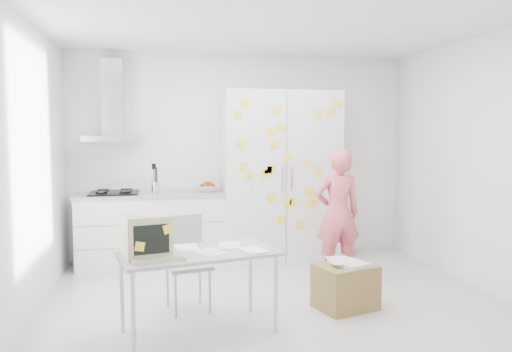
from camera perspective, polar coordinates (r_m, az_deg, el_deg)
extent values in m
cube|color=silver|center=(5.05, 2.35, -14.48)|extent=(4.50, 4.00, 0.02)
cube|color=white|center=(6.73, -1.63, 2.26)|extent=(4.50, 0.02, 2.70)
cube|color=white|center=(4.77, -24.87, 0.63)|extent=(0.02, 4.00, 2.70)
cube|color=white|center=(5.74, 24.81, 1.31)|extent=(0.02, 4.00, 2.70)
cube|color=white|center=(4.87, 2.47, 17.16)|extent=(4.50, 4.00, 0.02)
cube|color=white|center=(6.45, -11.79, -6.13)|extent=(1.80, 0.60, 0.88)
cube|color=gray|center=(6.12, -11.83, -5.39)|extent=(1.76, 0.01, 0.01)
cube|color=gray|center=(6.18, -11.79, -7.94)|extent=(1.76, 0.01, 0.01)
cube|color=#9E9E99|center=(6.37, -11.86, -2.06)|extent=(1.84, 0.63, 0.04)
cube|color=black|center=(6.39, -15.91, -1.91)|extent=(0.58, 0.50, 0.03)
cylinder|color=black|center=(6.28, -17.27, -1.78)|extent=(0.14, 0.14, 0.02)
cylinder|color=black|center=(6.26, -14.72, -1.75)|extent=(0.14, 0.14, 0.02)
cylinder|color=black|center=(6.52, -17.06, -1.53)|extent=(0.14, 0.14, 0.02)
cylinder|color=black|center=(6.50, -14.60, -1.50)|extent=(0.14, 0.14, 0.02)
cylinder|color=silver|center=(6.36, -11.43, -1.25)|extent=(0.10, 0.10, 0.14)
cylinder|color=black|center=(6.36, -11.58, -0.35)|extent=(0.01, 0.01, 0.30)
cylinder|color=black|center=(6.34, -11.28, -0.36)|extent=(0.01, 0.01, 0.30)
cylinder|color=black|center=(6.37, -11.40, -0.34)|extent=(0.01, 0.01, 0.30)
cube|color=black|center=(6.35, -11.60, 1.09)|extent=(0.05, 0.01, 0.07)
imported|color=white|center=(6.40, -5.59, -1.43)|extent=(0.31, 0.31, 0.08)
sphere|color=#B2140F|center=(6.41, -6.14, -1.18)|extent=(0.08, 0.08, 0.08)
sphere|color=#B2140F|center=(6.35, -5.28, -1.23)|extent=(0.08, 0.08, 0.08)
sphere|color=#B2140F|center=(6.44, -5.01, -1.14)|extent=(0.08, 0.08, 0.08)
cylinder|color=yellow|center=(6.41, -5.79, -0.77)|extent=(0.09, 0.17, 0.10)
cylinder|color=yellow|center=(6.41, -5.57, -0.77)|extent=(0.04, 0.17, 0.10)
cylinder|color=yellow|center=(6.41, -5.35, -0.77)|extent=(0.08, 0.17, 0.10)
cube|color=silver|center=(6.40, -16.02, 4.16)|extent=(0.70, 0.48, 0.07)
cube|color=silver|center=(6.53, -16.04, 8.57)|extent=(0.26, 0.24, 0.95)
cube|color=silver|center=(6.52, 2.76, -0.03)|extent=(1.50, 0.65, 2.20)
cube|color=slate|center=(6.20, 3.50, -0.30)|extent=(0.01, 0.01, 2.16)
cube|color=silver|center=(6.18, 2.98, -0.32)|extent=(0.02, 0.02, 0.30)
cube|color=silver|center=(6.21, 4.06, -0.30)|extent=(0.02, 0.02, 0.30)
cube|color=yellow|center=(6.30, 7.21, 7.07)|extent=(0.10, 0.00, 0.10)
cube|color=yellow|center=(6.35, 8.49, 7.26)|extent=(0.12, 0.00, 0.12)
cube|color=yellow|center=(6.41, 9.28, -0.61)|extent=(0.12, 0.00, 0.12)
cube|color=yellow|center=(6.14, 1.40, 0.70)|extent=(0.10, 0.00, 0.10)
cube|color=yellow|center=(6.19, 3.62, 2.04)|extent=(0.12, 0.00, 0.12)
cube|color=yellow|center=(6.33, 6.77, -2.43)|extent=(0.12, 0.00, 0.12)
cube|color=yellow|center=(6.18, 1.72, -2.48)|extent=(0.10, 0.00, 0.10)
cube|color=yellow|center=(6.15, 2.36, 7.59)|extent=(0.12, 0.00, 0.12)
cube|color=yellow|center=(6.26, 4.31, -2.93)|extent=(0.12, 0.00, 0.12)
cube|color=yellow|center=(6.31, 7.10, 0.59)|extent=(0.12, 0.00, 0.12)
cube|color=yellow|center=(6.30, 6.03, -1.70)|extent=(0.10, 0.00, 0.10)
cube|color=yellow|center=(6.12, 1.61, 5.15)|extent=(0.12, 0.00, 0.12)
cube|color=yellow|center=(6.10, -0.68, 0.07)|extent=(0.10, 0.00, 0.10)
cube|color=yellow|center=(6.07, -1.52, 1.10)|extent=(0.10, 0.00, 0.10)
cube|color=yellow|center=(6.05, -2.11, 7.04)|extent=(0.11, 0.00, 0.11)
cube|color=yellow|center=(6.25, 2.86, -5.00)|extent=(0.10, 0.00, 0.10)
cube|color=yellow|center=(6.14, 1.72, 0.76)|extent=(0.11, 0.00, 0.11)
cube|color=yellow|center=(6.42, 8.12, -4.71)|extent=(0.11, 0.00, 0.11)
cube|color=yellow|center=(6.38, 9.20, 8.12)|extent=(0.10, 0.00, 0.10)
cube|color=yellow|center=(6.14, 2.02, 3.62)|extent=(0.10, 0.00, 0.10)
cube|color=yellow|center=(6.13, 0.96, 0.22)|extent=(0.11, 0.00, 0.11)
cube|color=yellow|center=(6.33, 5.05, -5.53)|extent=(0.10, 0.00, 0.10)
cube|color=yellow|center=(6.07, -1.21, 8.35)|extent=(0.10, 0.00, 0.10)
cube|color=yellow|center=(6.05, -1.80, 3.75)|extent=(0.12, 0.00, 0.12)
cube|color=yellow|center=(6.33, 6.17, -3.24)|extent=(0.11, 0.00, 0.11)
cube|color=yellow|center=(6.16, 2.85, 5.57)|extent=(0.11, 0.00, 0.11)
cube|color=yellow|center=(6.26, 5.87, 1.40)|extent=(0.11, 0.00, 0.11)
cube|color=yellow|center=(6.24, 3.66, -3.05)|extent=(0.11, 0.00, 0.11)
imported|color=#E05766|center=(5.82, 9.31, -4.28)|extent=(0.54, 0.36, 1.48)
cube|color=#A3A8AD|center=(4.20, -6.62, -8.77)|extent=(1.39, 0.90, 0.03)
cylinder|color=#B8B8BD|center=(3.93, -13.84, -15.19)|extent=(0.04, 0.04, 0.66)
cylinder|color=#B8B8BD|center=(4.27, 2.25, -13.37)|extent=(0.04, 0.04, 0.66)
cylinder|color=#B8B8BD|center=(4.42, -15.08, -12.89)|extent=(0.04, 0.04, 0.66)
cylinder|color=#B8B8BD|center=(4.73, -0.64, -11.52)|extent=(0.04, 0.04, 0.66)
cube|color=beige|center=(4.14, -12.44, -6.56)|extent=(0.42, 0.43, 0.33)
cube|color=beige|center=(3.95, -11.88, -7.09)|extent=(0.32, 0.09, 0.29)
cube|color=black|center=(3.94, -11.85, -7.12)|extent=(0.27, 0.07, 0.23)
cube|color=yellow|center=(3.93, -13.14, -7.86)|extent=(0.08, 0.02, 0.08)
cube|color=yellow|center=(3.95, -10.03, -5.98)|extent=(0.09, 0.02, 0.09)
cube|color=beige|center=(3.95, -11.04, -9.35)|extent=(0.42, 0.22, 0.02)
cube|color=gray|center=(3.95, -11.05, -9.17)|extent=(0.38, 0.18, 0.01)
cube|color=white|center=(4.19, -5.23, -8.61)|extent=(0.29, 0.33, 0.00)
cube|color=white|center=(4.40, -3.04, -7.89)|extent=(0.23, 0.29, 0.00)
cube|color=white|center=(4.22, -0.31, -8.42)|extent=(0.27, 0.32, 0.00)
cube|color=white|center=(4.36, -7.93, -8.08)|extent=(0.21, 0.28, 0.00)
cube|color=#ABABA9|center=(4.80, -7.78, -10.11)|extent=(0.47, 0.47, 0.04)
cube|color=#ABABA9|center=(4.91, -8.36, -6.91)|extent=(0.38, 0.10, 0.44)
cylinder|color=#A6A7AB|center=(4.67, -9.19, -13.40)|extent=(0.03, 0.03, 0.41)
cylinder|color=#A6A7AB|center=(4.76, -5.30, -13.03)|extent=(0.03, 0.03, 0.41)
cylinder|color=#A6A7AB|center=(4.97, -10.08, -12.27)|extent=(0.03, 0.03, 0.41)
cylinder|color=#A6A7AB|center=(5.05, -6.43, -11.95)|extent=(0.03, 0.03, 0.41)
cube|color=olive|center=(4.93, 10.19, -12.34)|extent=(0.62, 0.55, 0.42)
cube|color=silver|center=(4.87, 10.58, -9.78)|extent=(0.36, 0.41, 0.04)
cube|color=silver|center=(4.88, 9.63, -9.48)|extent=(0.23, 0.32, 0.00)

